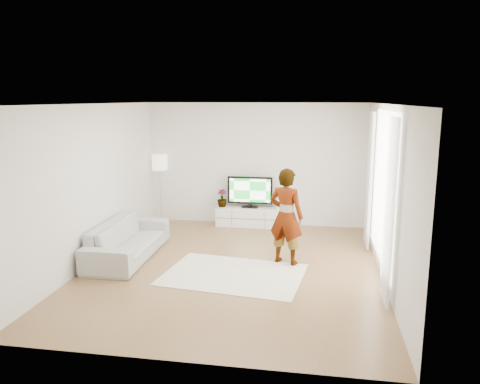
% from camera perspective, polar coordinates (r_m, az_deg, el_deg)
% --- Properties ---
extents(floor, '(6.00, 6.00, 0.00)m').
position_cam_1_polar(floor, '(8.22, -0.92, -9.24)').
color(floor, olive).
rests_on(floor, ground).
extents(ceiling, '(6.00, 6.00, 0.00)m').
position_cam_1_polar(ceiling, '(7.70, -0.99, 10.68)').
color(ceiling, white).
rests_on(ceiling, wall_back).
extents(wall_left, '(0.02, 6.00, 2.80)m').
position_cam_1_polar(wall_left, '(8.64, -17.50, 0.89)').
color(wall_left, silver).
rests_on(wall_left, floor).
extents(wall_right, '(0.02, 6.00, 2.80)m').
position_cam_1_polar(wall_right, '(7.79, 17.44, -0.20)').
color(wall_right, silver).
rests_on(wall_right, floor).
extents(wall_back, '(5.00, 0.02, 2.80)m').
position_cam_1_polar(wall_back, '(10.76, 1.92, 3.37)').
color(wall_back, silver).
rests_on(wall_back, floor).
extents(wall_front, '(5.00, 0.02, 2.80)m').
position_cam_1_polar(wall_front, '(5.00, -7.17, -6.05)').
color(wall_front, silver).
rests_on(wall_front, floor).
extents(window, '(0.01, 2.60, 2.50)m').
position_cam_1_polar(window, '(8.07, 17.04, 0.57)').
color(window, white).
rests_on(window, wall_right).
extents(curtain_near, '(0.04, 0.70, 2.60)m').
position_cam_1_polar(curtain_near, '(6.82, 17.71, -2.24)').
color(curtain_near, white).
rests_on(curtain_near, floor).
extents(curtain_far, '(0.04, 0.70, 2.60)m').
position_cam_1_polar(curtain_far, '(9.35, 15.50, 1.45)').
color(curtain_far, white).
rests_on(curtain_far, floor).
extents(media_console, '(1.52, 0.43, 0.43)m').
position_cam_1_polar(media_console, '(10.78, 1.19, -3.04)').
color(media_console, white).
rests_on(media_console, floor).
extents(television, '(1.03, 0.20, 0.72)m').
position_cam_1_polar(television, '(10.67, 1.22, 0.13)').
color(television, black).
rests_on(television, media_console).
extents(game_console, '(0.06, 0.18, 0.24)m').
position_cam_1_polar(game_console, '(10.63, 4.75, -1.42)').
color(game_console, white).
rests_on(game_console, media_console).
extents(potted_plant, '(0.25, 0.25, 0.40)m').
position_cam_1_polar(potted_plant, '(10.79, -2.20, -0.76)').
color(potted_plant, '#3F7238').
rests_on(potted_plant, media_console).
extents(rug, '(2.44, 1.89, 0.01)m').
position_cam_1_polar(rug, '(7.92, -0.80, -10.02)').
color(rug, white).
rests_on(rug, floor).
extents(player, '(0.72, 0.60, 1.71)m').
position_cam_1_polar(player, '(8.23, 5.64, -2.96)').
color(player, '#334772').
rests_on(player, rug).
extents(sofa, '(0.94, 2.30, 0.67)m').
position_cam_1_polar(sofa, '(8.91, -13.48, -5.65)').
color(sofa, '#B6B6B1').
rests_on(sofa, floor).
extents(floor_lamp, '(0.36, 0.36, 1.62)m').
position_cam_1_polar(floor_lamp, '(10.98, -9.76, 3.22)').
color(floor_lamp, silver).
rests_on(floor_lamp, floor).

